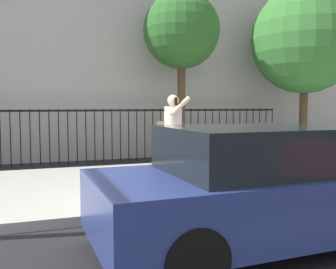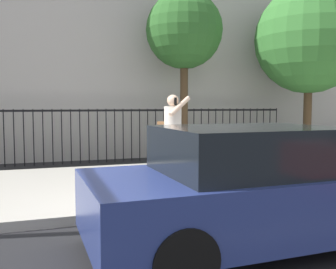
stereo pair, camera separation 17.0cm
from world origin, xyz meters
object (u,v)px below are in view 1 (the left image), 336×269
object	(u,v)px
street_tree_near	(181,31)
pedestrian_on_phone	(172,132)
street_tree_far	(305,40)
parked_hatchback	(263,188)

from	to	relation	value
street_tree_near	pedestrian_on_phone	bearing A→B (deg)	-114.01
street_tree_near	street_tree_far	distance (m)	4.00
parked_hatchback	street_tree_far	bearing A→B (deg)	47.92
street_tree_near	street_tree_far	world-z (taller)	street_tree_far
street_tree_near	street_tree_far	bearing A→B (deg)	-8.61
street_tree_near	street_tree_far	xyz separation A→B (m)	(3.96, -0.60, -0.12)
street_tree_far	pedestrian_on_phone	bearing A→B (deg)	-151.53
parked_hatchback	street_tree_near	bearing A→B (deg)	76.82
parked_hatchback	street_tree_far	size ratio (longest dim) A/B	0.78
pedestrian_on_phone	street_tree_far	xyz separation A→B (m)	(5.57, 3.02, 2.58)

